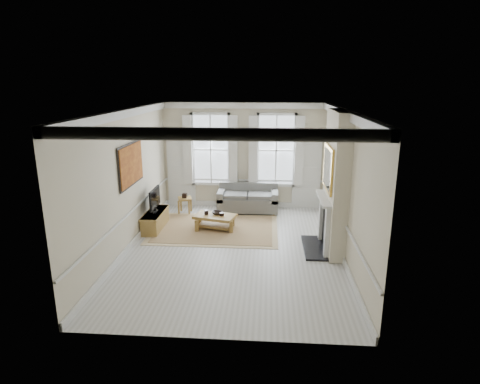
# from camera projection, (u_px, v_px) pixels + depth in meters

# --- Properties ---
(floor) EXTENTS (7.20, 7.20, 0.00)m
(floor) POSITION_uv_depth(u_px,v_px,m) (234.00, 249.00, 9.94)
(floor) COLOR #B7B5AD
(floor) RESTS_ON ground
(ceiling) EXTENTS (7.20, 7.20, 0.00)m
(ceiling) POSITION_uv_depth(u_px,v_px,m) (233.00, 110.00, 9.03)
(ceiling) COLOR white
(ceiling) RESTS_ON back_wall
(back_wall) EXTENTS (5.20, 0.00, 5.20)m
(back_wall) POSITION_uv_depth(u_px,v_px,m) (243.00, 156.00, 12.95)
(back_wall) COLOR beige
(back_wall) RESTS_ON floor
(left_wall) EXTENTS (0.00, 7.20, 7.20)m
(left_wall) POSITION_uv_depth(u_px,v_px,m) (126.00, 181.00, 9.67)
(left_wall) COLOR beige
(left_wall) RESTS_ON floor
(right_wall) EXTENTS (0.00, 7.20, 7.20)m
(right_wall) POSITION_uv_depth(u_px,v_px,m) (345.00, 185.00, 9.31)
(right_wall) COLOR beige
(right_wall) RESTS_ON floor
(window_left) EXTENTS (1.26, 0.20, 2.20)m
(window_left) POSITION_uv_depth(u_px,v_px,m) (211.00, 150.00, 12.92)
(window_left) COLOR #B2BCC6
(window_left) RESTS_ON back_wall
(window_right) EXTENTS (1.26, 0.20, 2.20)m
(window_right) POSITION_uv_depth(u_px,v_px,m) (276.00, 150.00, 12.77)
(window_right) COLOR #B2BCC6
(window_right) RESTS_ON back_wall
(door_left) EXTENTS (0.90, 0.08, 2.30)m
(door_left) POSITION_uv_depth(u_px,v_px,m) (181.00, 172.00, 13.20)
(door_left) COLOR silver
(door_left) RESTS_ON floor
(door_right) EXTENTS (0.90, 0.08, 2.30)m
(door_right) POSITION_uv_depth(u_px,v_px,m) (307.00, 174.00, 12.91)
(door_right) COLOR silver
(door_right) RESTS_ON floor
(painting) EXTENTS (0.05, 1.66, 1.06)m
(painting) POSITION_uv_depth(u_px,v_px,m) (131.00, 164.00, 9.86)
(painting) COLOR #BF6E20
(painting) RESTS_ON left_wall
(chimney_breast) EXTENTS (0.35, 1.70, 3.38)m
(chimney_breast) POSITION_uv_depth(u_px,v_px,m) (336.00, 183.00, 9.51)
(chimney_breast) COLOR beige
(chimney_breast) RESTS_ON floor
(hearth) EXTENTS (0.55, 1.50, 0.05)m
(hearth) POSITION_uv_depth(u_px,v_px,m) (314.00, 248.00, 9.99)
(hearth) COLOR black
(hearth) RESTS_ON floor
(fireplace) EXTENTS (0.21, 1.45, 1.33)m
(fireplace) POSITION_uv_depth(u_px,v_px,m) (324.00, 221.00, 9.78)
(fireplace) COLOR silver
(fireplace) RESTS_ON floor
(mirror) EXTENTS (0.06, 1.26, 1.06)m
(mirror) POSITION_uv_depth(u_px,v_px,m) (328.00, 168.00, 9.43)
(mirror) COLOR gold
(mirror) RESTS_ON chimney_breast
(sofa) EXTENTS (1.90, 0.92, 0.87)m
(sofa) POSITION_uv_depth(u_px,v_px,m) (248.00, 200.00, 12.82)
(sofa) COLOR #5B5B59
(sofa) RESTS_ON floor
(side_table) EXTENTS (0.50, 0.50, 0.49)m
(side_table) POSITION_uv_depth(u_px,v_px,m) (185.00, 201.00, 12.61)
(side_table) COLOR olive
(side_table) RESTS_ON floor
(rug) EXTENTS (3.50, 2.60, 0.02)m
(rug) POSITION_uv_depth(u_px,v_px,m) (215.00, 229.00, 11.30)
(rug) COLOR #98734E
(rug) RESTS_ON floor
(coffee_table) EXTENTS (1.24, 0.91, 0.42)m
(coffee_table) POSITION_uv_depth(u_px,v_px,m) (215.00, 218.00, 11.21)
(coffee_table) COLOR olive
(coffee_table) RESTS_ON rug
(ceramic_pot_a) EXTENTS (0.12, 0.12, 0.12)m
(ceramic_pot_a) POSITION_uv_depth(u_px,v_px,m) (206.00, 212.00, 11.24)
(ceramic_pot_a) COLOR black
(ceramic_pot_a) RESTS_ON coffee_table
(ceramic_pot_b) EXTENTS (0.13, 0.13, 0.09)m
(ceramic_pot_b) POSITION_uv_depth(u_px,v_px,m) (222.00, 214.00, 11.12)
(ceramic_pot_b) COLOR black
(ceramic_pot_b) RESTS_ON coffee_table
(bowl) EXTENTS (0.34, 0.34, 0.07)m
(bowl) POSITION_uv_depth(u_px,v_px,m) (217.00, 213.00, 11.27)
(bowl) COLOR black
(bowl) RESTS_ON coffee_table
(tv_stand) EXTENTS (0.44, 1.37, 0.49)m
(tv_stand) POSITION_uv_depth(u_px,v_px,m) (155.00, 220.00, 11.29)
(tv_stand) COLOR olive
(tv_stand) RESTS_ON floor
(tv) EXTENTS (0.08, 0.90, 0.68)m
(tv) POSITION_uv_depth(u_px,v_px,m) (155.00, 198.00, 11.12)
(tv) COLOR black
(tv) RESTS_ON tv_stand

